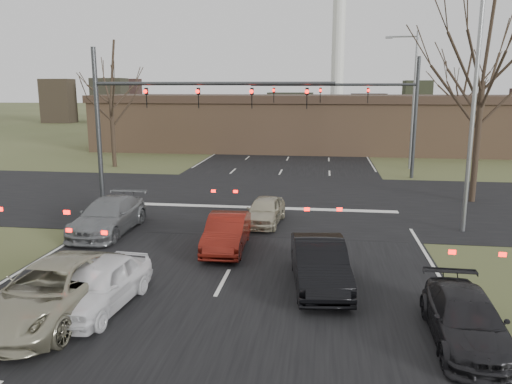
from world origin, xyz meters
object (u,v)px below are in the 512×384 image
mast_arm_far (373,103)px  streetlight_right_near (470,98)px  building (314,122)px  mast_arm_near (159,107)px  car_grey_ahead (108,216)px  car_white_sedan (100,284)px  streetlight_right_far (412,93)px  car_red_ahead (227,232)px  car_charcoal_sedan (466,320)px  car_silver_suv (52,291)px  car_black_hatch (320,263)px  car_silver_ahead (265,211)px

mast_arm_far → streetlight_right_near: streetlight_right_near is taller
building → mast_arm_near: size_ratio=3.50×
car_grey_ahead → car_white_sedan: bearing=-67.5°
streetlight_right_near → streetlight_right_far: 17.01m
mast_arm_far → car_red_ahead: mast_arm_far is taller
mast_arm_near → streetlight_right_far: (14.55, 14.00, 0.51)m
mast_arm_far → car_red_ahead: bearing=-111.8°
car_charcoal_sedan → car_red_ahead: 9.34m
mast_arm_near → car_silver_suv: (1.23, -12.89, -4.34)m
streetlight_right_far → car_black_hatch: size_ratio=2.26×
car_grey_ahead → car_black_hatch: bearing=-27.5°
car_silver_suv → car_charcoal_sedan: bearing=2.5°
car_grey_ahead → car_silver_ahead: (6.38, 2.18, -0.10)m
mast_arm_far → car_silver_suv: size_ratio=2.12×
streetlight_right_far → car_charcoal_sedan: streetlight_right_far is taller
car_red_ahead → streetlight_right_far: bearing=62.3°
streetlight_right_near → car_red_ahead: (-9.32, -3.70, -4.92)m
building → car_black_hatch: building is taller
mast_arm_far → car_charcoal_sedan: size_ratio=2.71×
building → car_silver_ahead: bearing=-93.1°
car_white_sedan → car_silver_ahead: size_ratio=1.11×
mast_arm_near → car_red_ahead: 9.31m
building → mast_arm_near: (-7.23, -25.00, 2.41)m
mast_arm_far → car_silver_ahead: mast_arm_far is taller
car_silver_suv → car_charcoal_sedan: size_ratio=1.28×
mast_arm_far → car_silver_ahead: size_ratio=3.07×
building → streetlight_right_near: streetlight_right_near is taller
mast_arm_near → car_black_hatch: (8.23, -9.82, -4.34)m
car_red_ahead → mast_arm_near: bearing=122.9°
car_white_sedan → car_black_hatch: car_black_hatch is taller
car_black_hatch → car_charcoal_sedan: size_ratio=1.08×
car_grey_ahead → car_silver_ahead: 6.74m
car_grey_ahead → car_red_ahead: bearing=-15.8°
car_grey_ahead → car_charcoal_sedan: bearing=-31.7°
streetlight_right_far → car_grey_ahead: 24.92m
streetlight_right_far → car_charcoal_sedan: 27.49m
car_charcoal_sedan → car_grey_ahead: size_ratio=0.84×
mast_arm_far → car_red_ahead: 18.51m
car_grey_ahead → building: bearing=75.7°
mast_arm_near → car_white_sedan: bearing=-79.6°
mast_arm_far → car_black_hatch: (-3.18, -19.82, -4.29)m
building → car_charcoal_sedan: 38.21m
building → car_grey_ahead: 31.21m
streetlight_right_far → car_black_hatch: bearing=-104.9°
building → streetlight_right_far: 13.53m
building → car_silver_suv: size_ratio=8.08×
mast_arm_near → car_white_sedan: 13.15m
streetlight_right_far → car_grey_ahead: (-15.20, -19.14, -4.87)m
mast_arm_near → car_black_hatch: 13.53m
car_white_sedan → car_red_ahead: bearing=70.5°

